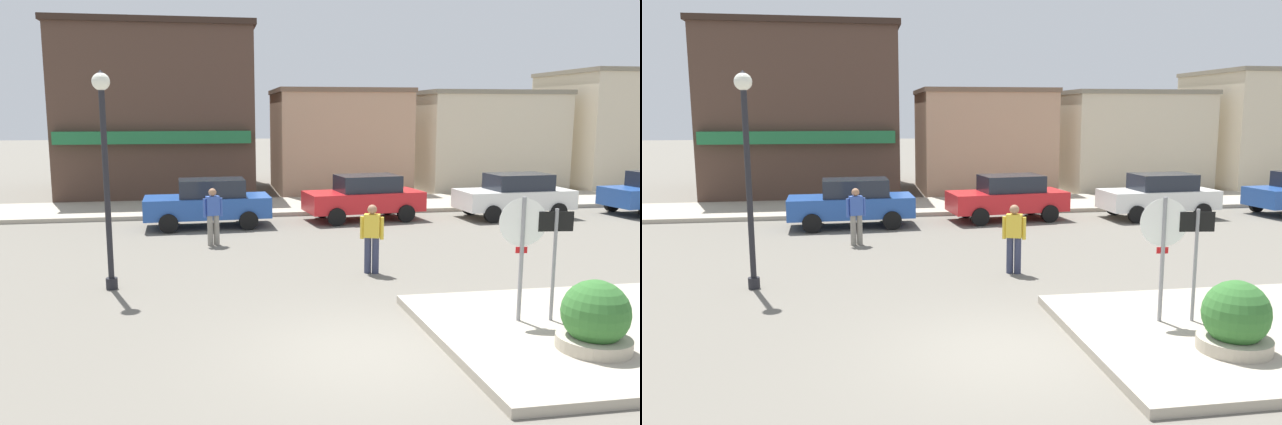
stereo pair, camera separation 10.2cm
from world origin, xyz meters
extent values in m
plane|color=#6B665B|center=(0.00, 0.00, 0.00)|extent=(160.00, 160.00, 0.00)
cube|color=#A89E8C|center=(4.34, 0.02, 0.07)|extent=(6.40, 4.80, 0.15)
cube|color=#A89E8C|center=(0.00, 14.99, 0.07)|extent=(80.00, 4.00, 0.15)
cylinder|color=gray|center=(2.78, 0.63, 1.15)|extent=(0.07, 0.07, 2.30)
cylinder|color=red|center=(2.78, 0.65, 1.87)|extent=(0.76, 0.11, 0.76)
cylinder|color=white|center=(2.78, 0.64, 1.87)|extent=(0.81, 0.11, 0.82)
cube|color=red|center=(2.78, 0.65, 1.39)|extent=(0.20, 0.04, 0.11)
cylinder|color=gray|center=(3.33, 0.55, 1.05)|extent=(0.06, 0.06, 2.10)
cube|color=black|center=(3.33, 0.56, 1.88)|extent=(0.60, 0.09, 0.34)
cube|color=white|center=(3.33, 0.57, 1.88)|extent=(0.54, 0.08, 0.29)
cube|color=black|center=(3.33, 0.58, 1.88)|extent=(0.34, 0.05, 0.08)
cylinder|color=#ADA38E|center=(3.26, -0.80, 0.17)|extent=(1.10, 1.10, 0.35)
sphere|color=#336B2D|center=(3.26, -0.80, 0.73)|extent=(1.00, 1.00, 1.00)
cylinder|color=black|center=(-4.52, 4.39, 2.10)|extent=(0.12, 0.12, 4.20)
cylinder|color=black|center=(-4.52, 4.39, 0.12)|extent=(0.24, 0.24, 0.24)
sphere|color=white|center=(-4.52, 4.39, 4.31)|extent=(0.36, 0.36, 0.36)
cone|color=black|center=(-4.52, 4.39, 4.45)|extent=(0.32, 0.32, 0.18)
cube|color=#234C9E|center=(-2.54, 11.41, 0.67)|extent=(4.08, 1.89, 0.66)
cube|color=#1E232D|center=(-2.39, 11.42, 1.28)|extent=(2.15, 1.49, 0.56)
cylinder|color=black|center=(-3.74, 10.51, 0.30)|extent=(0.61, 0.21, 0.60)
cylinder|color=black|center=(-3.82, 12.20, 0.30)|extent=(0.61, 0.21, 0.60)
cylinder|color=black|center=(-1.26, 10.63, 0.30)|extent=(0.61, 0.21, 0.60)
cylinder|color=black|center=(-1.35, 12.32, 0.30)|extent=(0.61, 0.21, 0.60)
cube|color=red|center=(2.76, 11.82, 0.67)|extent=(4.17, 2.16, 0.66)
cube|color=#1E232D|center=(2.91, 11.84, 1.28)|extent=(2.23, 1.63, 0.56)
cylinder|color=black|center=(1.63, 10.83, 0.30)|extent=(0.62, 0.25, 0.60)
cylinder|color=black|center=(1.42, 12.51, 0.30)|extent=(0.62, 0.25, 0.60)
cylinder|color=black|center=(4.09, 11.12, 0.30)|extent=(0.62, 0.25, 0.60)
cylinder|color=black|center=(3.89, 12.81, 0.30)|extent=(0.62, 0.25, 0.60)
cube|color=white|center=(8.13, 11.40, 0.67)|extent=(4.08, 1.90, 0.66)
cube|color=#1E232D|center=(8.28, 11.41, 1.28)|extent=(2.15, 1.50, 0.56)
cylinder|color=black|center=(6.93, 10.49, 0.30)|extent=(0.61, 0.21, 0.60)
cylinder|color=black|center=(6.85, 12.19, 0.30)|extent=(0.61, 0.21, 0.60)
cylinder|color=black|center=(9.41, 10.62, 0.30)|extent=(0.61, 0.21, 0.60)
cylinder|color=black|center=(9.32, 12.32, 0.30)|extent=(0.61, 0.21, 0.60)
cylinder|color=black|center=(12.42, 12.00, 0.30)|extent=(0.62, 0.25, 0.60)
cylinder|color=#2D334C|center=(1.14, 4.76, 0.42)|extent=(0.16, 0.16, 0.85)
cylinder|color=#2D334C|center=(1.31, 4.70, 0.42)|extent=(0.16, 0.16, 0.85)
cube|color=gold|center=(1.23, 4.73, 1.12)|extent=(0.42, 0.34, 0.54)
sphere|color=#9E7051|center=(1.23, 4.73, 1.50)|extent=(0.22, 0.22, 0.22)
cylinder|color=gold|center=(1.01, 4.81, 1.07)|extent=(0.12, 0.12, 0.52)
cylinder|color=gold|center=(1.44, 4.65, 1.07)|extent=(0.12, 0.12, 0.52)
cylinder|color=gray|center=(-2.29, 8.52, 0.42)|extent=(0.16, 0.16, 0.85)
cylinder|color=gray|center=(-2.46, 8.47, 0.42)|extent=(0.16, 0.16, 0.85)
cube|color=#3351A8|center=(-2.38, 8.49, 1.12)|extent=(0.40, 0.30, 0.54)
sphere|color=#9E7051|center=(-2.38, 8.49, 1.50)|extent=(0.22, 0.22, 0.22)
cylinder|color=#3351A8|center=(-2.15, 8.55, 1.07)|extent=(0.11, 0.11, 0.52)
cylinder|color=#3351A8|center=(-2.60, 8.44, 1.07)|extent=(0.11, 0.11, 0.52)
cube|color=#473328|center=(-4.61, 21.64, 3.59)|extent=(8.08, 9.30, 7.18)
cube|color=#1E6638|center=(-4.61, 16.84, 2.70)|extent=(7.68, 0.40, 0.50)
cube|color=#2E211A|center=(-4.61, 21.64, 7.30)|extent=(8.33, 9.58, 0.24)
cube|color=tan|center=(3.52, 20.18, 2.28)|extent=(5.86, 5.58, 4.56)
cube|color=brown|center=(3.52, 20.18, 4.66)|extent=(5.98, 5.69, 0.20)
cube|color=beige|center=(10.69, 20.54, 2.25)|extent=(6.55, 6.34, 4.50)
cube|color=gray|center=(10.69, 20.54, 4.60)|extent=(6.68, 6.46, 0.20)
cube|color=beige|center=(18.31, 19.62, 2.75)|extent=(7.33, 5.94, 5.51)
cube|color=gray|center=(18.31, 19.62, 5.61)|extent=(7.48, 6.06, 0.20)
camera|label=1|loc=(-2.36, -8.95, 3.70)|focal=35.00mm
camera|label=2|loc=(-2.26, -8.96, 3.70)|focal=35.00mm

